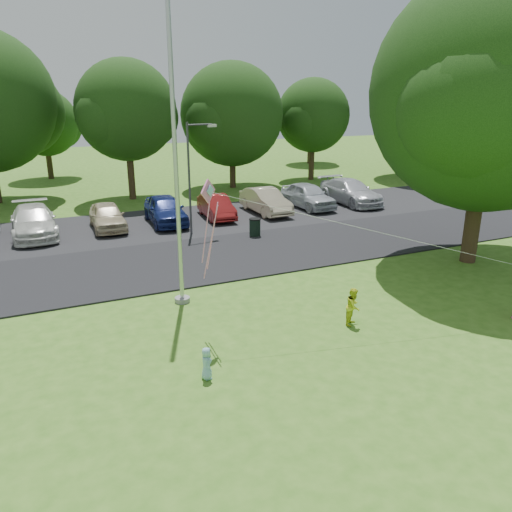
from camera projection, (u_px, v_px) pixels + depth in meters
name	position (u px, v px, depth m)	size (l,w,h in m)	color
ground	(358.00, 347.00, 13.64)	(120.00, 120.00, 0.00)	#3C6E1C
park_road	(235.00, 254.00, 21.42)	(60.00, 6.00, 0.06)	black
parking_strip	(190.00, 221.00, 27.04)	(42.00, 7.00, 0.06)	black
flagpole	(176.00, 177.00, 15.30)	(0.50, 0.50, 10.00)	#B7BABF
street_lamp	(193.00, 169.00, 23.59)	(1.51, 0.28, 5.36)	#3F3F44
trash_can	(255.00, 228.00, 24.02)	(0.57, 0.57, 0.90)	black
big_tree	(490.00, 98.00, 18.52)	(9.55, 8.95, 11.14)	#332316
tree_row	(170.00, 108.00, 33.47)	(64.35, 11.94, 10.88)	#332316
horizon_trees	(169.00, 122.00, 43.23)	(77.46, 7.20, 7.02)	#332316
parked_cars	(178.00, 209.00, 26.55)	(23.63, 5.58, 1.48)	#B2B7BF
child_yellow	(353.00, 306.00, 14.81)	(0.56, 0.43, 1.15)	#C5D221
child_blue	(207.00, 363.00, 12.00)	(0.40, 0.26, 0.82)	#84BDCB
kite	(219.00, 209.00, 13.23)	(9.22, 3.10, 2.84)	pink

